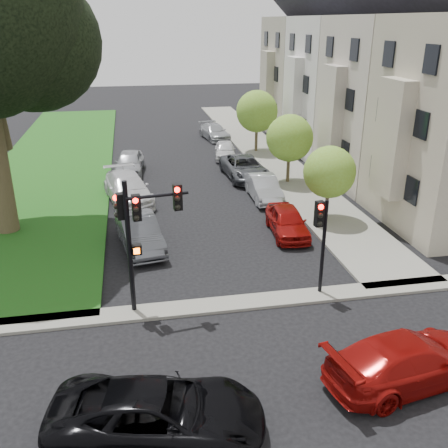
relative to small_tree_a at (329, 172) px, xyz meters
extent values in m
plane|color=black|center=(-6.20, -9.27, -2.63)|extent=(140.00, 140.00, 0.00)
cube|color=#1B5D16|center=(-15.20, 14.73, -2.57)|extent=(8.00, 44.00, 0.12)
cube|color=gray|center=(0.55, 14.73, -2.57)|extent=(3.50, 44.00, 0.12)
cube|color=gray|center=(-6.20, -7.27, -2.57)|extent=(60.00, 1.00, 0.12)
cube|color=beige|center=(2.45, -1.27, 1.87)|extent=(0.70, 2.20, 5.50)
cube|color=black|center=(2.75, -1.27, 2.87)|extent=(0.08, 3.60, 6.00)
cube|color=gray|center=(6.30, 6.23, 2.37)|extent=(7.00, 7.40, 10.00)
cube|color=gray|center=(2.45, 6.23, 1.87)|extent=(0.70, 2.20, 5.50)
cube|color=black|center=(2.75, 6.23, 2.87)|extent=(0.08, 3.60, 6.00)
cube|color=silver|center=(6.30, 13.73, 2.37)|extent=(7.00, 7.40, 10.00)
cube|color=silver|center=(2.45, 13.73, 1.87)|extent=(0.70, 2.20, 5.50)
cube|color=black|center=(2.75, 13.73, 2.87)|extent=(0.08, 3.60, 6.00)
cube|color=#B0AB8B|center=(6.30, 21.23, 2.37)|extent=(7.00, 7.40, 10.00)
cube|color=#B0AB8B|center=(2.45, 21.23, 1.87)|extent=(0.70, 2.20, 5.50)
cube|color=black|center=(2.75, 21.23, 2.87)|extent=(0.08, 3.60, 6.00)
sphere|color=black|center=(-13.80, 2.46, 6.15)|extent=(6.25, 6.25, 6.25)
cylinder|color=#4B3D25|center=(0.00, 0.00, -1.69)|extent=(0.19, 0.19, 1.88)
sphere|color=olive|center=(0.00, 0.00, 0.01)|extent=(2.64, 2.64, 2.64)
cylinder|color=#4B3D25|center=(0.00, 6.61, -1.59)|extent=(0.21, 0.21, 2.09)
sphere|color=olive|center=(0.00, 6.61, 0.30)|extent=(2.93, 2.93, 2.93)
cylinder|color=#4B3D25|center=(0.00, 14.92, -1.49)|extent=(0.23, 0.23, 2.29)
sphere|color=olive|center=(0.00, 14.92, 0.58)|extent=(3.21, 3.21, 3.21)
cylinder|color=black|center=(-10.00, -7.07, -0.18)|extent=(0.19, 0.19, 4.91)
cylinder|color=black|center=(-8.96, -7.07, 1.71)|extent=(2.07, 0.39, 0.11)
cube|color=black|center=(-9.67, -7.07, 1.34)|extent=(0.31, 0.28, 0.90)
cube|color=black|center=(-8.30, -7.07, 1.62)|extent=(0.31, 0.28, 0.90)
cube|color=black|center=(-10.19, -6.83, 1.34)|extent=(0.28, 0.31, 0.90)
sphere|color=#FF0C05|center=(-9.67, -7.21, 1.64)|extent=(0.19, 0.19, 0.19)
sphere|color=black|center=(-9.67, -7.21, 1.03)|extent=(0.19, 0.19, 0.19)
cube|color=black|center=(-9.76, -7.07, -0.18)|extent=(0.36, 0.28, 0.36)
cube|color=#FF5905|center=(-9.76, -7.20, -0.18)|extent=(0.21, 0.03, 0.21)
cylinder|color=black|center=(-3.01, -7.07, -0.74)|extent=(0.16, 0.16, 3.79)
cube|color=black|center=(-3.26, -7.07, 0.66)|extent=(0.33, 0.30, 0.95)
sphere|color=#FF0C05|center=(-3.26, -7.22, 0.98)|extent=(0.20, 0.20, 0.20)
imported|color=black|center=(-9.52, -13.06, -1.89)|extent=(5.69, 3.41, 1.48)
imported|color=maroon|center=(-2.34, -12.27, -1.90)|extent=(5.36, 2.99, 1.47)
imported|color=maroon|center=(-2.52, -1.32, -1.95)|extent=(1.88, 4.12, 1.37)
imported|color=#999BA0|center=(-2.32, 3.93, -1.94)|extent=(1.51, 4.21, 1.38)
imported|color=#3F4247|center=(-2.48, 8.20, -1.91)|extent=(2.66, 5.33, 1.45)
imported|color=silver|center=(-2.76, 13.47, -1.99)|extent=(2.10, 3.97, 1.29)
imported|color=#999BA0|center=(-2.45, 20.12, -1.98)|extent=(2.48, 4.71, 1.30)
imported|color=#3F4247|center=(-9.61, -1.58, -1.88)|extent=(2.32, 4.75, 1.50)
imported|color=silver|center=(-10.08, 4.98, -1.84)|extent=(3.17, 5.75, 1.58)
imported|color=#999BA0|center=(-9.90, 10.75, -1.87)|extent=(2.25, 4.62, 1.52)
camera|label=1|loc=(-9.69, -22.75, 7.06)|focal=40.00mm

